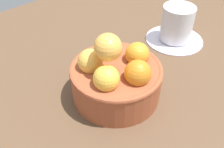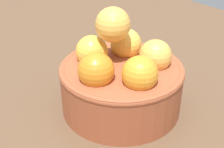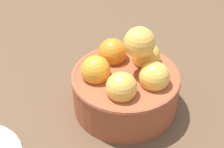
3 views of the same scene
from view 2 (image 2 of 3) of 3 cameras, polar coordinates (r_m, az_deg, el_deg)
The scene contains 2 objects.
ground_plane at distance 44.32cm, azimuth 1.64°, elevation -7.95°, with size 150.43×95.88×3.61cm, color brown.
terracotta_bowl at distance 40.71cm, azimuth 1.70°, elevation -0.79°, with size 16.52×16.52×13.95cm.
Camera 2 is at (-26.91, 22.07, 25.64)cm, focal length 48.54 mm.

